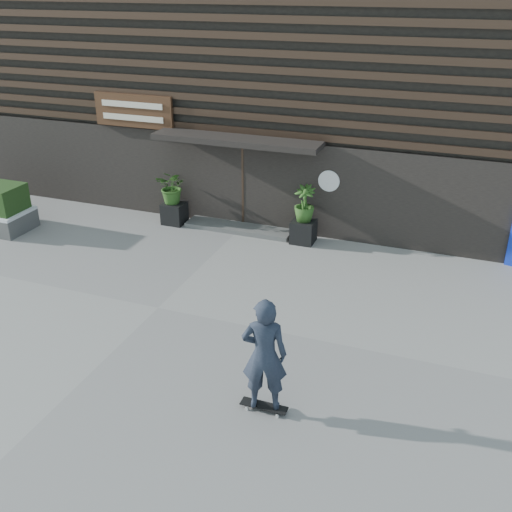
% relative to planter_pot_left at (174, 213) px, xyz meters
% --- Properties ---
extents(ground, '(80.00, 80.00, 0.00)m').
position_rel_planter_pot_left_xyz_m(ground, '(1.90, -4.40, -0.30)').
color(ground, gray).
rests_on(ground, ground).
extents(entrance_step, '(3.00, 0.80, 0.12)m').
position_rel_planter_pot_left_xyz_m(entrance_step, '(1.90, 0.20, -0.24)').
color(entrance_step, '#4E4E4B').
rests_on(entrance_step, ground).
extents(planter_pot_left, '(0.60, 0.60, 0.60)m').
position_rel_planter_pot_left_xyz_m(planter_pot_left, '(0.00, 0.00, 0.00)').
color(planter_pot_left, black).
rests_on(planter_pot_left, ground).
extents(bamboo_left, '(0.86, 0.75, 0.96)m').
position_rel_planter_pot_left_xyz_m(bamboo_left, '(0.00, 0.00, 0.78)').
color(bamboo_left, '#2D591E').
rests_on(bamboo_left, planter_pot_left).
extents(planter_pot_right, '(0.60, 0.60, 0.60)m').
position_rel_planter_pot_left_xyz_m(planter_pot_right, '(3.80, 0.00, 0.00)').
color(planter_pot_right, black).
rests_on(planter_pot_right, ground).
extents(bamboo_right, '(0.54, 0.54, 0.96)m').
position_rel_planter_pot_left_xyz_m(bamboo_right, '(3.80, 0.00, 0.78)').
color(bamboo_right, '#2D591E').
rests_on(bamboo_right, planter_pot_right).
extents(building, '(18.00, 11.00, 8.00)m').
position_rel_planter_pot_left_xyz_m(building, '(1.90, 5.56, 3.69)').
color(building, black).
rests_on(building, ground).
extents(skateboarder, '(0.81, 0.63, 2.05)m').
position_rel_planter_pot_left_xyz_m(skateboarder, '(5.12, -6.69, 0.77)').
color(skateboarder, black).
rests_on(skateboarder, ground).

